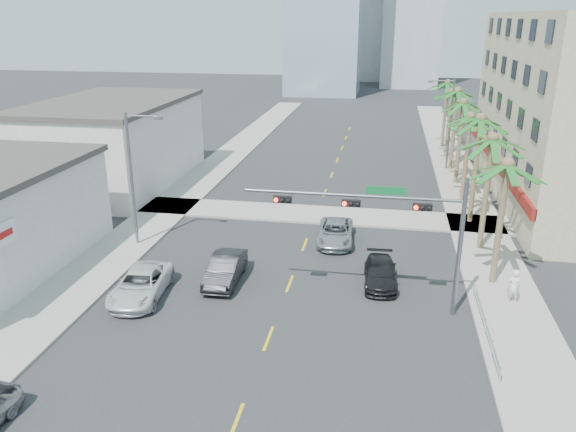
# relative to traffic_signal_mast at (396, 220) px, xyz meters

# --- Properties ---
(ground) EXTENTS (260.00, 260.00, 0.00)m
(ground) POSITION_rel_traffic_signal_mast_xyz_m (-5.78, -7.95, -5.06)
(ground) COLOR #262628
(ground) RESTS_ON ground
(sidewalk_right) EXTENTS (4.00, 120.00, 0.15)m
(sidewalk_right) POSITION_rel_traffic_signal_mast_xyz_m (6.22, 12.05, -4.99)
(sidewalk_right) COLOR gray
(sidewalk_right) RESTS_ON ground
(sidewalk_left) EXTENTS (4.00, 120.00, 0.15)m
(sidewalk_left) POSITION_rel_traffic_signal_mast_xyz_m (-17.78, 12.05, -4.99)
(sidewalk_left) COLOR gray
(sidewalk_left) RESTS_ON ground
(sidewalk_cross) EXTENTS (80.00, 4.00, 0.15)m
(sidewalk_cross) POSITION_rel_traffic_signal_mast_xyz_m (-5.78, 14.05, -4.99)
(sidewalk_cross) COLOR gray
(sidewalk_cross) RESTS_ON ground
(building_left_far) EXTENTS (11.00, 18.00, 7.20)m
(building_left_far) POSITION_rel_traffic_signal_mast_xyz_m (-25.28, 20.05, -1.46)
(building_left_far) COLOR beige
(building_left_far) RESTS_ON ground
(traffic_signal_mast) EXTENTS (11.12, 0.54, 7.20)m
(traffic_signal_mast) POSITION_rel_traffic_signal_mast_xyz_m (0.00, 0.00, 0.00)
(traffic_signal_mast) COLOR slate
(traffic_signal_mast) RESTS_ON ground
(palm_tree_0) EXTENTS (4.80, 4.80, 7.80)m
(palm_tree_0) POSITION_rel_traffic_signal_mast_xyz_m (5.82, 4.05, 2.02)
(palm_tree_0) COLOR brown
(palm_tree_0) RESTS_ON ground
(palm_tree_1) EXTENTS (4.80, 4.80, 8.16)m
(palm_tree_1) POSITION_rel_traffic_signal_mast_xyz_m (5.82, 9.25, 2.37)
(palm_tree_1) COLOR brown
(palm_tree_1) RESTS_ON ground
(palm_tree_2) EXTENTS (4.80, 4.80, 8.52)m
(palm_tree_2) POSITION_rel_traffic_signal_mast_xyz_m (5.82, 14.45, 2.72)
(palm_tree_2) COLOR brown
(palm_tree_2) RESTS_ON ground
(palm_tree_3) EXTENTS (4.80, 4.80, 7.80)m
(palm_tree_3) POSITION_rel_traffic_signal_mast_xyz_m (5.82, 19.65, 2.02)
(palm_tree_3) COLOR brown
(palm_tree_3) RESTS_ON ground
(palm_tree_4) EXTENTS (4.80, 4.80, 8.16)m
(palm_tree_4) POSITION_rel_traffic_signal_mast_xyz_m (5.82, 24.85, 2.37)
(palm_tree_4) COLOR brown
(palm_tree_4) RESTS_ON ground
(palm_tree_5) EXTENTS (4.80, 4.80, 8.52)m
(palm_tree_5) POSITION_rel_traffic_signal_mast_xyz_m (5.82, 30.05, 2.72)
(palm_tree_5) COLOR brown
(palm_tree_5) RESTS_ON ground
(palm_tree_6) EXTENTS (4.80, 4.80, 7.80)m
(palm_tree_6) POSITION_rel_traffic_signal_mast_xyz_m (5.82, 35.25, 2.02)
(palm_tree_6) COLOR brown
(palm_tree_6) RESTS_ON ground
(palm_tree_7) EXTENTS (4.80, 4.80, 8.16)m
(palm_tree_7) POSITION_rel_traffic_signal_mast_xyz_m (5.82, 40.45, 2.37)
(palm_tree_7) COLOR brown
(palm_tree_7) RESTS_ON ground
(streetlight_left) EXTENTS (2.55, 0.25, 9.00)m
(streetlight_left) POSITION_rel_traffic_signal_mast_xyz_m (-16.78, 6.05, -0.00)
(streetlight_left) COLOR slate
(streetlight_left) RESTS_ON ground
(streetlight_right) EXTENTS (2.55, 0.25, 9.00)m
(streetlight_right) POSITION_rel_traffic_signal_mast_xyz_m (5.21, 30.05, -0.00)
(streetlight_right) COLOR slate
(streetlight_right) RESTS_ON ground
(guardrail) EXTENTS (0.08, 8.08, 1.00)m
(guardrail) POSITION_rel_traffic_signal_mast_xyz_m (4.52, -1.95, -4.39)
(guardrail) COLOR silver
(guardrail) RESTS_ON ground
(car_parked_far) EXTENTS (2.98, 5.63, 1.51)m
(car_parked_far) POSITION_rel_traffic_signal_mast_xyz_m (-13.58, -0.99, -4.31)
(car_parked_far) COLOR silver
(car_parked_far) RESTS_ON ground
(car_lane_left) EXTENTS (1.79, 4.82, 1.57)m
(car_lane_left) POSITION_rel_traffic_signal_mast_xyz_m (-9.54, 1.69, -4.27)
(car_lane_left) COLOR black
(car_lane_left) RESTS_ON ground
(car_lane_center) EXTENTS (2.59, 5.21, 1.42)m
(car_lane_center) POSITION_rel_traffic_signal_mast_xyz_m (-3.78, 8.85, -4.35)
(car_lane_center) COLOR #B2B2B7
(car_lane_center) RESTS_ON ground
(car_lane_right) EXTENTS (2.06, 4.61, 1.31)m
(car_lane_right) POSITION_rel_traffic_signal_mast_xyz_m (-0.62, 2.97, -4.41)
(car_lane_right) COLOR black
(car_lane_right) RESTS_ON ground
(pedestrian) EXTENTS (0.71, 0.49, 1.86)m
(pedestrian) POSITION_rel_traffic_signal_mast_xyz_m (6.44, 1.68, -3.98)
(pedestrian) COLOR white
(pedestrian) RESTS_ON sidewalk_right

